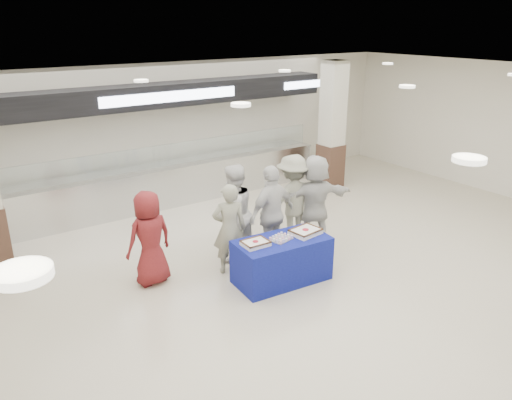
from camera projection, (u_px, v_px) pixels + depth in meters
ground at (323, 300)px, 7.78m from camera, size 14.00×14.00×0.00m
serving_line at (168, 155)px, 11.55m from camera, size 8.70×0.85×2.80m
column_right at (332, 128)px, 12.65m from camera, size 0.55×0.55×3.20m
display_table at (282, 260)px, 8.24m from camera, size 1.61×0.91×0.75m
sheet_cake_left at (255, 243)px, 7.88m from camera, size 0.42×0.33×0.09m
sheet_cake_right at (305, 231)px, 8.30m from camera, size 0.52×0.43×0.10m
cupcake_tray at (281, 238)px, 8.09m from camera, size 0.41×0.34×0.06m
civilian_maroon at (150, 238)px, 8.04m from camera, size 0.83×0.59×1.59m
soldier_a at (229, 229)px, 8.40m from camera, size 0.69×0.58×1.60m
chef_tall at (233, 213)px, 8.82m from camera, size 0.99×0.85×1.78m
chef_short at (272, 214)px, 8.82m from camera, size 1.09×0.59×1.77m
soldier_b at (293, 199)px, 9.55m from camera, size 1.18×0.74×1.75m
civilian_white at (315, 199)px, 9.54m from camera, size 1.71×0.99×1.76m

